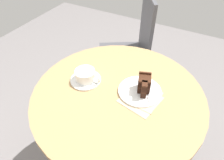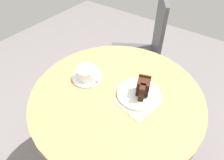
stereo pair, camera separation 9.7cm
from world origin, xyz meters
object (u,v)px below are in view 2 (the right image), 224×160
cake_slice (143,87)px  fork (147,98)px  saucer (88,77)px  cafe_chair (145,47)px  coffee_cup (87,73)px  cake_plate (139,94)px  teaspoon (91,70)px  napkin (139,101)px

cake_slice → fork: size_ratio=0.85×
saucer → cafe_chair: cafe_chair is taller
coffee_cup → fork: (0.32, 0.05, -0.02)m
cake_slice → fork: (0.03, -0.01, -0.04)m
coffee_cup → cake_plate: 0.28m
coffee_cup → saucer: bearing=150.7°
coffee_cup → cake_plate: size_ratio=0.66×
cake_plate → cake_slice: size_ratio=2.14×
teaspoon → cake_slice: (0.31, 0.01, 0.04)m
coffee_cup → teaspoon: size_ratio=1.81×
cake_plate → napkin: size_ratio=1.06×
cake_slice → cafe_chair: 0.74m
coffee_cup → cake_slice: (0.29, 0.06, 0.01)m
cake_slice → cafe_chair: cafe_chair is taller
fork → napkin: 0.04m
cake_plate → cafe_chair: size_ratio=0.22×
saucer → cake_slice: bearing=11.4°
cake_slice → cafe_chair: (-0.31, 0.63, -0.23)m
coffee_cup → napkin: (0.30, 0.02, -0.04)m
teaspoon → cake_plate: bearing=-43.2°
cake_slice → cafe_chair: size_ratio=0.10×
teaspoon → cake_slice: size_ratio=0.78×
cake_plate → cafe_chair: bearing=114.8°
fork → cafe_chair: cafe_chair is taller
saucer → napkin: saucer is taller
coffee_cup → cake_plate: bearing=11.0°
cake_plate → cake_slice: bearing=25.8°
napkin → teaspoon: bearing=173.9°
teaspoon → cake_slice: cake_slice is taller
saucer → cake_plate: cake_plate is taller
saucer → napkin: (0.30, 0.02, -0.00)m
saucer → cake_slice: cake_slice is taller
cake_slice → napkin: size_ratio=0.50×
saucer → cake_slice: 0.30m
cafe_chair → fork: bearing=-3.0°
teaspoon → coffee_cup: bearing=-110.7°
coffee_cup → fork: bearing=8.5°
teaspoon → cafe_chair: bearing=46.4°
cake_plate → napkin: 0.04m
cake_plate → fork: 0.05m
fork → cafe_chair: (-0.34, 0.64, -0.19)m
teaspoon → fork: 0.34m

